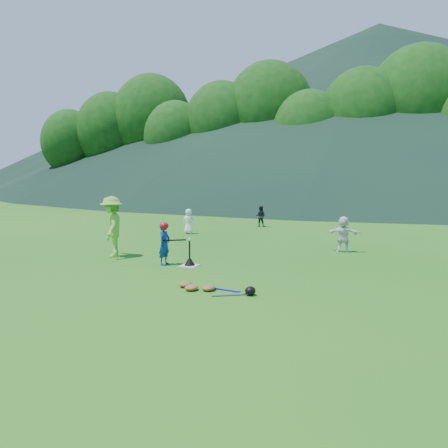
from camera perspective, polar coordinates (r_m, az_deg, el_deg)
name	(u,v)px	position (r m, az deg, el deg)	size (l,w,h in m)	color
ground	(190,266)	(12.03, -4.50, -5.48)	(120.00, 120.00, 0.00)	#1C6016
home_plate	(190,266)	(12.03, -4.50, -5.43)	(0.45, 0.45, 0.02)	silver
baseball	(189,239)	(11.90, -4.53, -2.00)	(0.08, 0.08, 0.08)	white
batter_child	(164,244)	(12.16, -7.80, -2.60)	(0.42, 0.28, 1.16)	navy
adult_coach	(112,227)	(13.66, -14.40, -0.34)	(1.19, 0.68, 1.84)	#73C439
fielder_a	(189,221)	(18.57, -4.65, 0.35)	(0.52, 0.34, 1.06)	white
fielder_b	(261,216)	(21.20, 4.80, 1.01)	(0.49, 0.38, 1.01)	black
fielder_d	(344,234)	(14.60, 15.34, -1.28)	(1.08, 0.35, 1.17)	white
batting_tee	(190,261)	(12.00, -4.51, -4.88)	(0.30, 0.30, 0.68)	black
batter_gear	(165,227)	(12.09, -7.72, -0.40)	(0.71, 0.31, 0.52)	#AF0B17
equipment_pile	(208,288)	(9.46, -2.05, -8.31)	(1.80, 0.71, 0.19)	olive
outfield_fence	(335,196)	(38.92, 14.29, 3.52)	(70.07, 0.08, 1.33)	gray
tree_line	(348,116)	(45.01, 15.87, 13.41)	(70.04, 11.40, 14.82)	#382314
distant_hills	(336,114)	(94.07, 14.42, 13.76)	(155.00, 140.00, 32.00)	black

